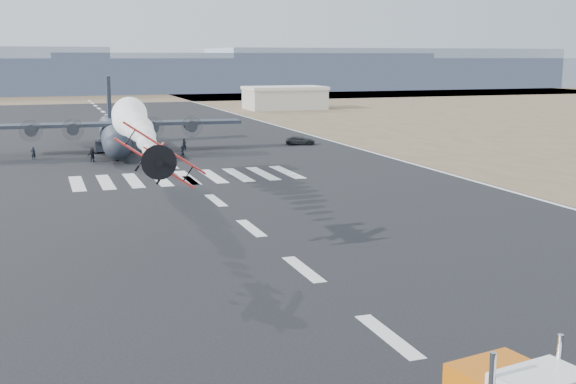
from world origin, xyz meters
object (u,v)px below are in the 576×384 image
hangar_right (285,98)px  crew_a (33,153)px  crew_d (153,147)px  crew_f (92,155)px  crew_g (184,145)px  support_vehicle (300,140)px  crew_c (154,151)px  crew_b (157,150)px  crew_h (182,152)px  crew_e (146,152)px  transport_aircraft (113,132)px  aerobatic_biplane (158,158)px

hangar_right → crew_a: hangar_right is taller
crew_d → crew_f: crew_f is taller
crew_a → crew_g: 20.86m
support_vehicle → crew_c: (-23.90, -7.49, 0.30)m
crew_a → crew_b: crew_a is taller
crew_c → crew_d: size_ratio=1.19×
crew_g → crew_h: (-1.63, -6.41, -0.12)m
crew_b → crew_g: (4.54, 3.60, 0.08)m
crew_e → crew_h: (4.70, -0.85, -0.08)m
crew_h → crew_a: bearing=-37.1°
transport_aircraft → crew_c: size_ratio=19.37×
crew_d → hangar_right: bearing=-85.1°
transport_aircraft → crew_d: transport_aircraft is taller
crew_e → aerobatic_biplane: bearing=53.1°
crew_g → crew_e: bearing=-145.7°
crew_h → crew_b: bearing=-68.5°
crew_e → crew_f: 7.27m
crew_a → crew_e: bearing=155.7°
crew_c → crew_h: bearing=-71.8°
transport_aircraft → crew_e: size_ratio=21.38×
aerobatic_biplane → crew_h: (10.90, 49.07, -6.09)m
crew_b → crew_e: crew_e is taller
crew_e → crew_f: (-7.13, -1.42, 0.09)m
transport_aircraft → crew_c: transport_aircraft is taller
aerobatic_biplane → crew_f: (-0.93, 48.51, -5.93)m
crew_b → crew_e: 2.66m
crew_f → crew_h: crew_f is taller
transport_aircraft → aerobatic_biplane: bearing=-89.4°
aerobatic_biplane → crew_g: bearing=81.0°
aerobatic_biplane → crew_c: (7.29, 49.98, -5.93)m
aerobatic_biplane → crew_d: (7.96, 55.34, -6.08)m
crew_d → crew_h: size_ratio=1.02×
crew_b → crew_d: 3.46m
support_vehicle → crew_b: (-23.20, -5.59, 0.18)m
transport_aircraft → support_vehicle: transport_aircraft is taller
aerobatic_biplane → support_vehicle: 65.69m
crew_f → transport_aircraft: bearing=38.8°
aerobatic_biplane → transport_aircraft: size_ratio=0.16×
aerobatic_biplane → crew_d: size_ratio=3.58×
crew_b → crew_c: crew_c is taller
crew_d → crew_h: bearing=151.1°
transport_aircraft → crew_g: bearing=-16.3°
crew_b → hangar_right: bearing=134.9°
crew_c → crew_f: (-8.23, -1.48, -0.00)m
hangar_right → crew_c: (-46.93, -82.23, -2.06)m
aerobatic_biplane → crew_a: size_ratio=3.30×
crew_a → crew_f: crew_f is taller
crew_e → hangar_right: bearing=-150.1°
crew_d → crew_e: (-1.76, -5.41, 0.06)m
aerobatic_biplane → crew_a: bearing=102.4°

